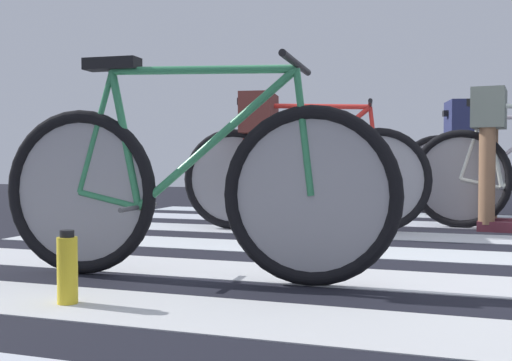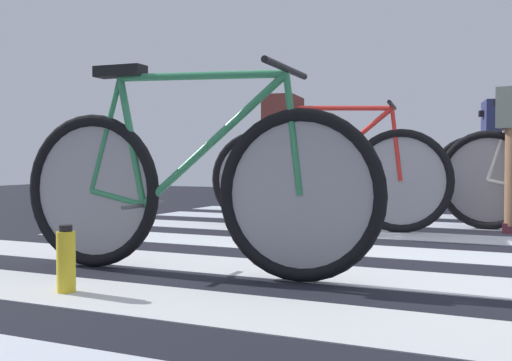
% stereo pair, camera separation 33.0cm
% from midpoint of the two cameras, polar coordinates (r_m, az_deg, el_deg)
% --- Properties ---
extents(ground, '(18.00, 14.00, 0.02)m').
position_cam_midpoint_polar(ground, '(3.13, 11.21, -7.48)').
color(ground, black).
extents(crosswalk_markings, '(5.37, 5.01, 0.00)m').
position_cam_midpoint_polar(crosswalk_markings, '(3.40, 12.32, -6.51)').
color(crosswalk_markings, '#B6BBC6').
rests_on(crosswalk_markings, ground).
extents(bicycle_1_of_4, '(1.74, 0.52, 0.93)m').
position_cam_midpoint_polar(bicycle_1_of_4, '(2.65, -9.49, -0.57)').
color(bicycle_1_of_4, black).
rests_on(bicycle_1_of_4, ground).
extents(bicycle_2_of_4, '(1.73, 0.53, 0.93)m').
position_cam_midpoint_polar(bicycle_2_of_4, '(4.36, 2.31, 0.46)').
color(bicycle_2_of_4, black).
rests_on(bicycle_2_of_4, ground).
extents(cyclist_2_of_4, '(0.36, 0.44, 0.96)m').
position_cam_midpoint_polar(cyclist_2_of_4, '(4.42, -1.69, 3.56)').
color(cyclist_2_of_4, brown).
rests_on(cyclist_2_of_4, ground).
extents(cyclist_3_of_4, '(0.35, 0.43, 1.00)m').
position_cam_midpoint_polar(cyclist_3_of_4, '(4.70, 18.74, 3.66)').
color(cyclist_3_of_4, brown).
rests_on(cyclist_3_of_4, ground).
extents(bicycle_4_of_4, '(1.71, 0.56, 0.93)m').
position_cam_midpoint_polar(bicycle_4_of_4, '(5.85, 19.71, 0.74)').
color(bicycle_4_of_4, black).
rests_on(bicycle_4_of_4, ground).
extents(cyclist_4_of_4, '(0.38, 0.45, 1.02)m').
position_cam_midpoint_polar(cyclist_4_of_4, '(5.79, 16.73, 3.47)').
color(cyclist_4_of_4, tan).
rests_on(cyclist_4_of_4, ground).
extents(water_bottle, '(0.07, 0.07, 0.26)m').
position_cam_midpoint_polar(water_bottle, '(2.35, -20.33, -7.45)').
color(water_bottle, gold).
rests_on(water_bottle, ground).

